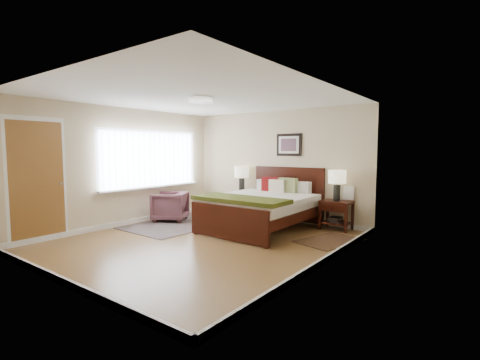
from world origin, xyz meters
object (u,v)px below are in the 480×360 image
Objects in this scene: nightstand_left at (241,197)px; lamp_left at (242,174)px; nightstand_right at (336,212)px; lamp_right at (337,179)px; armchair at (170,206)px; rug_persian at (178,224)px; bed at (262,202)px.

lamp_left reaches higher than nightstand_left.
nightstand_right is 0.97× the size of lamp_right.
lamp_right is 3.71m from armchair.
lamp_left is at bearing 114.27° from armchair.
nightstand_left is 2.38m from nightstand_right.
lamp_right reaches higher than nightstand_left.
armchair is 0.34× the size of rug_persian.
nightstand_right reaches higher than rug_persian.
bed reaches higher than rug_persian.
bed is at bearing -144.69° from nightstand_right.
nightstand_right is at bearing 35.31° from bed.
rug_persian is (-0.53, -1.60, -1.02)m from lamp_left.
lamp_left reaches higher than armchair.
rug_persian is (-1.70, -0.73, -0.55)m from bed.
nightstand_right is at bearing 0.16° from nightstand_left.
bed is at bearing -36.80° from lamp_left.
lamp_left is 1.86m from armchair.
nightstand_right is at bearing 29.93° from rug_persian.
lamp_right is at bearing 0.50° from nightstand_left.
bed reaches higher than nightstand_left.
nightstand_left is at bearing 72.68° from rug_persian.
nightstand_right is at bearing -90.00° from lamp_right.
armchair is (-2.15, -0.54, -0.22)m from bed.
bed is 2.23m from armchair.
bed is 1.53m from lamp_left.
lamp_left is 0.84× the size of armchair.
bed is 3.08× the size of armchair.
nightstand_left is 0.98× the size of lamp_left.
rug_persian is at bearing -108.46° from lamp_left.
armchair reaches higher than rug_persian.
armchair is at bearing 158.56° from rug_persian.
nightstand_right is (1.21, 0.86, -0.19)m from bed.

